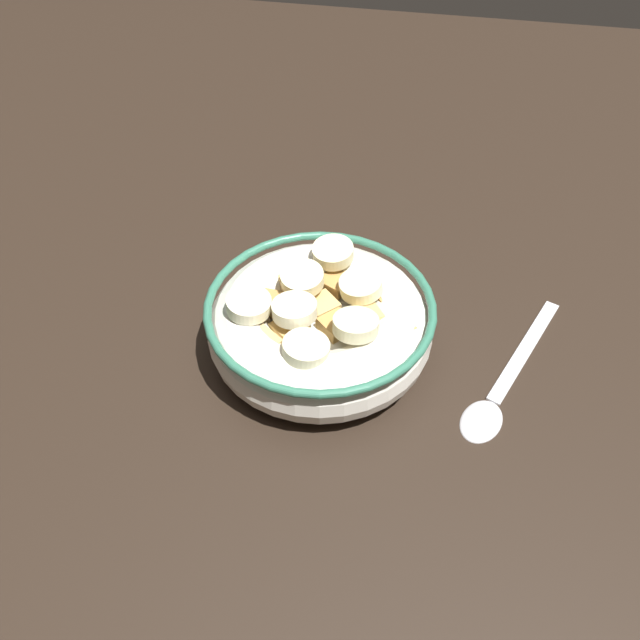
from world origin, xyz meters
The scene contains 3 objects.
ground_plane centered at (0.00, 0.00, -1.00)cm, with size 135.10×135.10×2.00cm, color black.
cereal_bowl centered at (-0.01, 0.00, 2.70)cm, with size 15.92×15.92×5.98cm.
spoon centered at (-1.79, -12.76, 0.32)cm, with size 14.77×7.63×0.80cm.
Camera 1 is at (-30.13, -6.11, 34.45)cm, focal length 35.36 mm.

